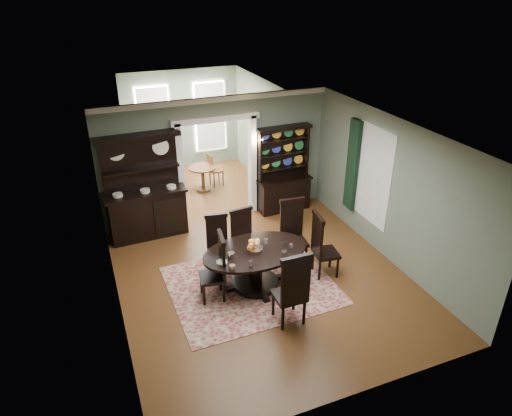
{
  "coord_description": "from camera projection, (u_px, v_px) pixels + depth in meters",
  "views": [
    {
      "loc": [
        -2.88,
        -6.78,
        5.41
      ],
      "look_at": [
        0.05,
        0.6,
        1.34
      ],
      "focal_mm": 32.0,
      "sensor_mm": 36.0,
      "label": 1
    }
  ],
  "objects": [
    {
      "name": "room",
      "position": [
        265.0,
        210.0,
        8.34
      ],
      "size": [
        5.51,
        6.01,
        3.01
      ],
      "color": "#582E17",
      "rests_on": "ground"
    },
    {
      "name": "parlor",
      "position": [
        190.0,
        129.0,
        12.91
      ],
      "size": [
        3.51,
        3.5,
        3.01
      ],
      "color": "#582E17",
      "rests_on": "ground"
    },
    {
      "name": "doorway_trim",
      "position": [
        217.0,
        155.0,
        10.77
      ],
      "size": [
        2.08,
        0.25,
        2.57
      ],
      "color": "white",
      "rests_on": "floor"
    },
    {
      "name": "right_window",
      "position": [
        363.0,
        171.0,
        9.95
      ],
      "size": [
        0.15,
        1.47,
        2.12
      ],
      "color": "white",
      "rests_on": "wall_right"
    },
    {
      "name": "wall_sconce",
      "position": [
        256.0,
        141.0,
        10.83
      ],
      "size": [
        0.27,
        0.21,
        0.21
      ],
      "color": "#CF8437",
      "rests_on": "back_wall_right"
    },
    {
      "name": "rug",
      "position": [
        251.0,
        285.0,
        8.9
      ],
      "size": [
        3.12,
        2.59,
        0.01
      ],
      "primitive_type": "cube",
      "rotation": [
        0.0,
        0.0,
        0.02
      ],
      "color": "maroon",
      "rests_on": "floor"
    },
    {
      "name": "dining_table",
      "position": [
        255.0,
        261.0,
        8.66
      ],
      "size": [
        2.09,
        1.96,
        0.8
      ],
      "rotation": [
        0.0,
        0.0,
        0.04
      ],
      "color": "black",
      "rests_on": "rug"
    },
    {
      "name": "centerpiece",
      "position": [
        255.0,
        247.0,
        8.51
      ],
      "size": [
        1.51,
        0.97,
        0.25
      ],
      "color": "white",
      "rests_on": "dining_table"
    },
    {
      "name": "chair_far_left",
      "position": [
        218.0,
        241.0,
        9.16
      ],
      "size": [
        0.51,
        0.49,
        1.21
      ],
      "rotation": [
        0.0,
        0.0,
        2.97
      ],
      "color": "black",
      "rests_on": "rug"
    },
    {
      "name": "chair_far_mid",
      "position": [
        243.0,
        237.0,
        9.22
      ],
      "size": [
        0.53,
        0.51,
        1.29
      ],
      "rotation": [
        0.0,
        0.0,
        3.26
      ],
      "color": "black",
      "rests_on": "rug"
    },
    {
      "name": "chair_far_right",
      "position": [
        293.0,
        229.0,
        9.39
      ],
      "size": [
        0.56,
        0.53,
        1.4
      ],
      "rotation": [
        0.0,
        0.0,
        3.05
      ],
      "color": "black",
      "rests_on": "rug"
    },
    {
      "name": "chair_end_left",
      "position": [
        218.0,
        266.0,
        8.28
      ],
      "size": [
        0.52,
        0.55,
        1.32
      ],
      "rotation": [
        0.0,
        0.0,
        1.44
      ],
      "color": "black",
      "rests_on": "rug"
    },
    {
      "name": "chair_end_right",
      "position": [
        321.0,
        244.0,
        8.92
      ],
      "size": [
        0.54,
        0.56,
        1.36
      ],
      "rotation": [
        0.0,
        0.0,
        -1.71
      ],
      "color": "black",
      "rests_on": "rug"
    },
    {
      "name": "chair_near",
      "position": [
        293.0,
        288.0,
        7.58
      ],
      "size": [
        0.56,
        0.51,
        1.45
      ],
      "rotation": [
        0.0,
        0.0,
        0.0
      ],
      "color": "black",
      "rests_on": "rug"
    },
    {
      "name": "sideboard",
      "position": [
        146.0,
        202.0,
        10.31
      ],
      "size": [
        1.84,
        0.72,
        2.39
      ],
      "rotation": [
        0.0,
        0.0,
        0.04
      ],
      "color": "black",
      "rests_on": "floor"
    },
    {
      "name": "welsh_dresser",
      "position": [
        283.0,
        180.0,
        11.49
      ],
      "size": [
        1.41,
        0.55,
        2.18
      ],
      "rotation": [
        0.0,
        0.0,
        0.03
      ],
      "color": "black",
      "rests_on": "floor"
    },
    {
      "name": "parlor_table",
      "position": [
        203.0,
        175.0,
        12.64
      ],
      "size": [
        0.76,
        0.76,
        0.7
      ],
      "color": "brown",
      "rests_on": "parlor_floor"
    },
    {
      "name": "parlor_chair_left",
      "position": [
        176.0,
        175.0,
        12.58
      ],
      "size": [
        0.43,
        0.42,
        0.9
      ],
      "rotation": [
        0.0,
        0.0,
        1.15
      ],
      "color": "brown",
      "rests_on": "parlor_floor"
    },
    {
      "name": "parlor_chair_right",
      "position": [
        214.0,
        169.0,
        12.91
      ],
      "size": [
        0.42,
        0.41,
        0.95
      ],
      "rotation": [
        0.0,
        0.0,
        -1.43
      ],
      "color": "brown",
      "rests_on": "parlor_floor"
    }
  ]
}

